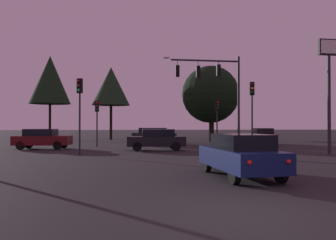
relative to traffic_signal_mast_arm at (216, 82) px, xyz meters
name	(u,v)px	position (x,y,z in m)	size (l,w,h in m)	color
ground_plane	(160,145)	(-4.10, 4.87, -5.18)	(168.00, 168.00, 0.00)	black
traffic_signal_mast_arm	(216,82)	(0.00, 0.00, 0.00)	(6.17, 0.59, 7.28)	#232326
traffic_light_corner_left	(217,113)	(1.02, 3.74, -2.31)	(0.35, 0.38, 4.03)	#232326
traffic_light_corner_right	(97,114)	(-9.49, 2.36, -2.46)	(0.32, 0.36, 3.81)	#232326
traffic_light_median	(252,103)	(1.60, -3.85, -1.83)	(0.33, 0.37, 4.75)	#232326
traffic_light_far_side	(80,101)	(-9.72, -5.00, -1.88)	(0.36, 0.39, 4.68)	#232326
car_nearside_lane	(240,155)	(-2.59, -14.56, -4.38)	(2.16, 4.49, 1.52)	#0F1947
car_crossing_left	(157,139)	(-4.80, -2.05, -4.38)	(4.21, 1.76, 1.52)	black
car_crossing_right	(42,139)	(-13.29, 0.06, -4.38)	(4.23, 2.04, 1.52)	#4C0F0F
car_far_lane	(153,135)	(-4.55, 7.38, -4.38)	(4.35, 4.45, 1.52)	black
car_parked_lot	(262,136)	(5.29, 3.95, -4.38)	(2.39, 4.67, 1.52)	#4C0F0F
store_sign_illuminated	(329,70)	(5.75, -6.13, 0.08)	(1.41, 0.35, 7.19)	#232326
tree_behind_sign	(212,102)	(3.80, 17.82, -0.34)	(4.69, 4.69, 7.19)	black
tree_left_far	(210,94)	(1.52, 8.73, -0.18)	(6.00, 6.00, 8.00)	black
tree_center_horizon	(111,86)	(-9.30, 15.49, 1.31)	(4.58, 4.58, 8.84)	black
tree_right_cluster	(50,80)	(-17.19, 18.22, 2.36)	(5.12, 5.12, 10.63)	black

